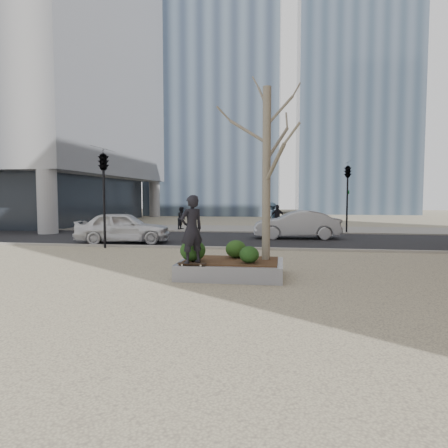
# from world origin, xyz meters

# --- Properties ---
(ground) EXTENTS (120.00, 120.00, 0.00)m
(ground) POSITION_xyz_m (0.00, 0.00, 0.00)
(ground) COLOR tan
(ground) RESTS_ON ground
(street) EXTENTS (60.00, 8.00, 0.02)m
(street) POSITION_xyz_m (0.00, 10.00, 0.01)
(street) COLOR black
(street) RESTS_ON ground
(far_sidewalk) EXTENTS (60.00, 6.00, 0.02)m
(far_sidewalk) POSITION_xyz_m (0.00, 17.00, 0.01)
(far_sidewalk) COLOR gray
(far_sidewalk) RESTS_ON ground
(planter) EXTENTS (3.00, 2.00, 0.45)m
(planter) POSITION_xyz_m (1.00, 0.00, 0.23)
(planter) COLOR gray
(planter) RESTS_ON ground
(planter_mulch) EXTENTS (2.70, 1.70, 0.04)m
(planter_mulch) POSITION_xyz_m (1.00, 0.00, 0.47)
(planter_mulch) COLOR #382314
(planter_mulch) RESTS_ON planter
(sycamore_tree) EXTENTS (2.80, 2.80, 6.60)m
(sycamore_tree) POSITION_xyz_m (2.00, 0.30, 3.79)
(sycamore_tree) COLOR gray
(sycamore_tree) RESTS_ON planter_mulch
(shrub_left) EXTENTS (0.73, 0.73, 0.62)m
(shrub_left) POSITION_xyz_m (-0.05, -0.38, 0.80)
(shrub_left) COLOR black
(shrub_left) RESTS_ON planter_mulch
(shrub_middle) EXTENTS (0.63, 0.63, 0.53)m
(shrub_middle) POSITION_xyz_m (1.09, 0.44, 0.76)
(shrub_middle) COLOR #1B3C13
(shrub_middle) RESTS_ON planter_mulch
(shrub_right) EXTENTS (0.55, 0.55, 0.47)m
(shrub_right) POSITION_xyz_m (1.57, -0.44, 0.73)
(shrub_right) COLOR #123B15
(shrub_right) RESTS_ON planter_mulch
(skateboard) EXTENTS (0.78, 0.20, 0.08)m
(skateboard) POSITION_xyz_m (0.03, -0.88, 0.49)
(skateboard) COLOR black
(skateboard) RESTS_ON planter
(skateboarder) EXTENTS (0.80, 0.79, 1.86)m
(skateboarder) POSITION_xyz_m (0.03, -0.88, 1.45)
(skateboarder) COLOR black
(skateboarder) RESTS_ON skateboard
(police_car) EXTENTS (4.86, 2.73, 1.56)m
(police_car) POSITION_xyz_m (-5.36, 7.38, 0.80)
(police_car) COLOR silver
(police_car) RESTS_ON street
(car_silver) EXTENTS (4.79, 2.03, 1.54)m
(car_silver) POSITION_xyz_m (3.24, 10.81, 0.79)
(car_silver) COLOR #919399
(car_silver) RESTS_ON street
(pedestrian_a) EXTENTS (0.76, 0.88, 1.59)m
(pedestrian_a) POSITION_xyz_m (-4.53, 15.82, 0.82)
(pedestrian_a) COLOR black
(pedestrian_a) RESTS_ON far_sidewalk
(pedestrian_b) EXTENTS (0.71, 1.22, 1.89)m
(pedestrian_b) POSITION_xyz_m (1.75, 16.69, 0.97)
(pedestrian_b) COLOR #364D62
(pedestrian_b) RESTS_ON far_sidewalk
(pedestrian_c) EXTENTS (1.10, 0.71, 1.75)m
(pedestrian_c) POSITION_xyz_m (2.13, 16.19, 0.90)
(pedestrian_c) COLOR black
(pedestrian_c) RESTS_ON far_sidewalk
(traffic_light_near) EXTENTS (0.60, 2.48, 4.50)m
(traffic_light_near) POSITION_xyz_m (-5.50, 5.60, 2.25)
(traffic_light_near) COLOR black
(traffic_light_near) RESTS_ON ground
(traffic_light_far) EXTENTS (0.60, 2.48, 4.50)m
(traffic_light_far) POSITION_xyz_m (6.50, 14.60, 2.25)
(traffic_light_far) COLOR black
(traffic_light_far) RESTS_ON ground
(building_glass_a) EXTENTS (16.00, 16.00, 45.00)m
(building_glass_a) POSITION_xyz_m (-6.00, 42.00, 22.50)
(building_glass_a) COLOR slate
(building_glass_a) RESTS_ON ground
(building_glass_b) EXTENTS (15.00, 15.00, 55.00)m
(building_glass_b) POSITION_xyz_m (12.00, 48.00, 27.50)
(building_glass_b) COLOR slate
(building_glass_b) RESTS_ON ground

